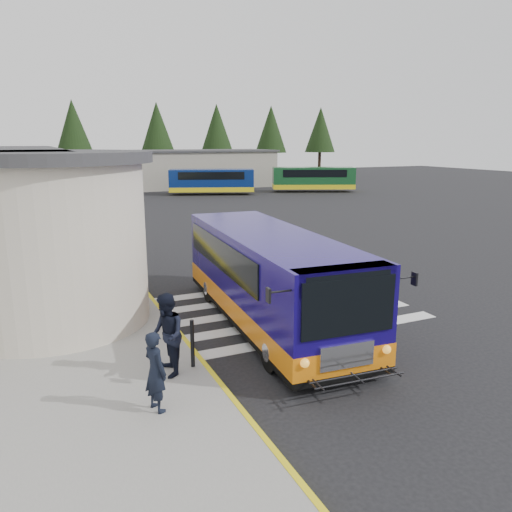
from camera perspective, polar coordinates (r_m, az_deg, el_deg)
name	(u,v)px	position (r m, az deg, el deg)	size (l,w,h in m)	color
ground	(281,300)	(16.89, 2.90, -4.99)	(140.00, 140.00, 0.00)	black
curb_strip	(137,281)	(19.27, -13.48, -2.82)	(0.12, 34.00, 0.16)	yellow
crosswalk	(279,308)	(16.00, 2.62, -6.01)	(8.00, 5.35, 0.01)	silver
depot_building	(158,169)	(57.92, -11.12, 9.71)	(26.40, 8.40, 4.20)	gray
tree_line	(143,128)	(65.72, -12.74, 14.08)	(58.40, 4.40, 10.00)	black
transit_bus	(269,281)	(14.36, 1.54, -2.88)	(3.59, 9.68, 2.69)	#130860
pedestrian_a	(155,371)	(9.91, -11.42, -12.79)	(0.58, 0.38, 1.60)	black
pedestrian_b	(167,335)	(11.20, -10.18, -8.89)	(0.90, 0.70, 1.86)	black
bollard	(192,343)	(11.64, -7.28, -9.89)	(0.09, 0.09, 1.13)	black
far_bus_a	(212,180)	(50.09, -5.10, 8.59)	(8.55, 5.02, 2.13)	navy
far_bus_b	(313,178)	(53.05, 6.57, 8.84)	(8.72, 5.44, 2.18)	#134721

